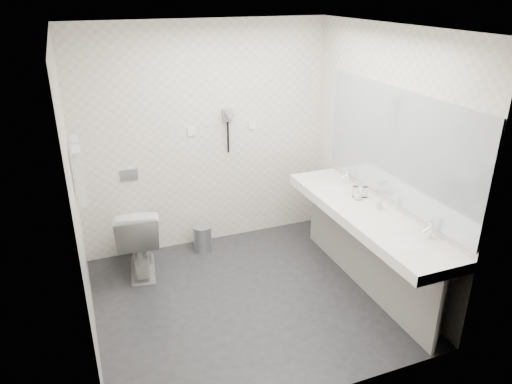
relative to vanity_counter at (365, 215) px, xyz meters
name	(u,v)px	position (x,y,z in m)	size (l,w,h in m)	color
floor	(247,299)	(-1.12, 0.20, -0.80)	(2.80, 2.80, 0.00)	#242428
ceiling	(245,28)	(-1.12, 0.20, 1.70)	(2.80, 2.80, 0.00)	white
wall_back	(205,139)	(-1.12, 1.50, 0.45)	(2.80, 2.80, 0.00)	silver
wall_front	(317,251)	(-1.12, -1.10, 0.45)	(2.80, 2.80, 0.00)	silver
wall_left	(76,204)	(-2.52, 0.20, 0.45)	(2.60, 2.60, 0.00)	silver
wall_right	(382,160)	(0.27, 0.20, 0.45)	(2.60, 2.60, 0.00)	silver
vanity_counter	(365,215)	(0.00, 0.00, 0.00)	(0.55, 2.20, 0.10)	white
vanity_panel	(364,253)	(0.02, 0.00, -0.42)	(0.03, 2.15, 0.75)	gray
vanity_post_near	(439,315)	(0.05, -1.04, -0.42)	(0.06, 0.06, 0.75)	silver
vanity_post_far	(316,210)	(0.05, 1.04, -0.42)	(0.06, 0.06, 0.75)	silver
mirror	(396,146)	(0.26, 0.00, 0.65)	(0.02, 2.20, 1.05)	#B2BCC6
basin_near	(409,243)	(0.00, -0.65, 0.04)	(0.40, 0.31, 0.05)	white
basin_far	(331,187)	(0.00, 0.65, 0.04)	(0.40, 0.31, 0.05)	white
faucet_near	(430,230)	(0.19, -0.65, 0.12)	(0.04, 0.04, 0.15)	silver
faucet_far	(348,177)	(0.19, 0.65, 0.12)	(0.04, 0.04, 0.15)	silver
soap_bottle_a	(379,204)	(0.13, -0.02, 0.10)	(0.05, 0.05, 0.10)	beige
soap_bottle_b	(358,195)	(0.06, 0.24, 0.10)	(0.08, 0.08, 0.10)	beige
glass_left	(355,192)	(0.08, 0.31, 0.11)	(0.06, 0.06, 0.11)	silver
glass_right	(365,192)	(0.16, 0.26, 0.11)	(0.06, 0.06, 0.11)	silver
toilet	(139,238)	(-1.99, 1.10, -0.41)	(0.44, 0.77, 0.78)	white
flush_plate	(129,175)	(-1.98, 1.49, 0.15)	(0.18, 0.02, 0.12)	#B2B5BA
pedal_bin	(203,239)	(-1.27, 1.27, -0.66)	(0.21, 0.21, 0.29)	#B2B5BA
bin_lid	(202,227)	(-1.27, 1.27, -0.50)	(0.21, 0.21, 0.01)	#B2B5BA
towel_rail	(74,146)	(-2.47, 0.75, 0.75)	(0.02, 0.02, 0.62)	silver
towel_near	(80,176)	(-2.46, 0.61, 0.53)	(0.07, 0.24, 0.48)	silver
towel_far	(78,165)	(-2.46, 0.89, 0.53)	(0.07, 0.24, 0.48)	silver
dryer_cradle	(227,115)	(-0.88, 1.47, 0.70)	(0.10, 0.04, 0.14)	gray
dryer_barrel	(229,114)	(-0.88, 1.40, 0.73)	(0.08, 0.08, 0.14)	gray
dryer_cord	(228,137)	(-0.88, 1.46, 0.45)	(0.02, 0.02, 0.35)	black
switch_plate_a	(192,132)	(-1.27, 1.49, 0.55)	(0.09, 0.02, 0.09)	white
switch_plate_b	(252,125)	(-0.57, 1.49, 0.55)	(0.09, 0.02, 0.09)	white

